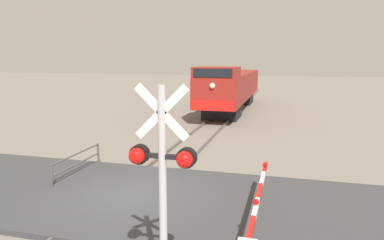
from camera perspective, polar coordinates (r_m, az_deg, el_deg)
name	(u,v)px	position (r m, az deg, el deg)	size (l,w,h in m)	color
ground_plane	(131,199)	(11.94, -9.70, -12.35)	(160.00, 160.00, 0.00)	slate
rail_track_left	(111,195)	(12.21, -12.83, -11.56)	(0.08, 80.00, 0.15)	#59544C
rail_track_right	(152,200)	(11.64, -6.42, -12.46)	(0.08, 80.00, 0.15)	#59544C
road_surface	(131,197)	(11.91, -9.71, -11.98)	(36.00, 6.04, 0.16)	#38383A
locomotive	(232,87)	(30.89, 6.31, 5.17)	(2.97, 16.61, 3.86)	black
crossing_signal	(162,175)	(6.16, -4.77, -8.66)	(1.18, 0.33, 4.08)	#ADADB2
guard_railing	(77,161)	(14.32, -17.79, -6.22)	(0.08, 3.18, 0.95)	#4C4742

